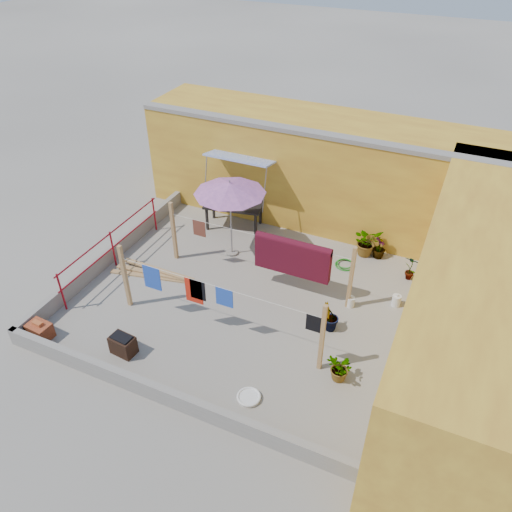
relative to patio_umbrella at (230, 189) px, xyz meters
name	(u,v)px	position (x,y,z in m)	size (l,w,h in m)	color
ground	(244,298)	(1.16, -1.64, -2.10)	(80.00, 80.00, 0.00)	#9E998E
wall_back	(324,170)	(1.66, 3.05, -0.49)	(11.00, 3.27, 3.21)	gold
wall_right	(474,308)	(6.36, -1.64, -0.50)	(2.40, 9.00, 3.20)	gold
parapet_front	(167,396)	(1.16, -5.22, -1.88)	(8.30, 0.16, 0.44)	gray
parapet_left	(113,253)	(-2.92, -1.64, -1.88)	(0.16, 7.30, 0.44)	gray
red_railing	(112,244)	(-2.69, -1.84, -1.38)	(0.05, 4.20, 1.10)	maroon
clothesline_rig	(281,262)	(1.94, -1.08, -1.07)	(5.09, 2.35, 1.80)	tan
patio_umbrella	(230,189)	(0.00, 0.00, 0.00)	(2.25, 2.25, 2.34)	gray
outdoor_table	(234,206)	(-0.59, 1.32, -1.37)	(1.87, 1.20, 0.81)	black
brick_stack	(40,331)	(-2.54, -4.84, -1.90)	(0.57, 0.43, 0.47)	#A14725
lumber_pile	(154,273)	(-1.48, -1.79, -2.03)	(2.33, 0.65, 0.14)	tan
brazier	(123,345)	(-0.49, -4.44, -1.86)	(0.58, 0.41, 0.49)	#311C13
white_basin	(249,397)	(2.62, -4.44, -2.06)	(0.50, 0.50, 0.09)	silver
water_jug_a	(396,301)	(4.76, -0.30, -1.95)	(0.22, 0.22, 0.35)	silver
water_jug_b	(351,302)	(3.73, -0.81, -1.96)	(0.20, 0.20, 0.32)	silver
green_hose	(345,264)	(3.13, 0.78, -2.07)	(0.55, 0.55, 0.08)	#186F18
plant_back_a	(367,242)	(3.49, 1.56, -1.67)	(0.78, 0.67, 0.86)	#185317
plant_back_b	(379,248)	(3.87, 1.56, -1.78)	(0.36, 0.36, 0.65)	#185317
plant_right_a	(411,268)	(4.86, 0.92, -1.73)	(0.39, 0.27, 0.75)	#185317
plant_right_b	(330,317)	(3.49, -1.84, -1.70)	(0.44, 0.36, 0.80)	#185317
plant_right_c	(341,369)	(4.16, -3.18, -1.78)	(0.58, 0.51, 0.65)	#185317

